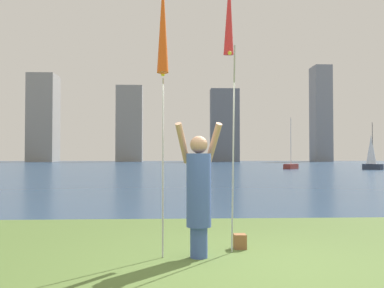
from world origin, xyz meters
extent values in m
cube|color=navy|center=(0.00, 62.14, -0.06)|extent=(120.00, 115.72, 0.12)
cube|color=#263316|center=(0.00, 4.28, -0.02)|extent=(120.00, 0.70, 0.02)
cylinder|color=#3F59A5|center=(-0.49, 0.43, 0.22)|extent=(0.25, 0.25, 0.44)
cylinder|color=#3F59A5|center=(-0.49, 0.43, 0.96)|extent=(0.35, 0.35, 1.04)
sphere|color=tan|center=(-0.49, 0.43, 1.60)|extent=(0.25, 0.25, 0.25)
cylinder|color=tan|center=(-0.71, 0.58, 1.63)|extent=(0.25, 0.40, 0.60)
cylinder|color=tan|center=(-0.26, 0.58, 1.63)|extent=(0.25, 0.40, 0.60)
cylinder|color=#B2B2B7|center=(-1.00, 0.56, 1.30)|extent=(0.02, 0.23, 2.59)
cone|color=#F25919|center=(-1.00, 0.30, 3.31)|extent=(0.16, 0.27, 1.43)
sphere|color=yellow|center=(-1.00, 0.36, 2.59)|extent=(0.06, 0.06, 0.06)
cylinder|color=#B2B2B7|center=(0.02, 0.56, 1.52)|extent=(0.02, 0.37, 3.02)
cone|color=red|center=(0.02, 0.99, 3.69)|extent=(0.16, 0.31, 1.30)
sphere|color=yellow|center=(0.02, 0.91, 3.04)|extent=(0.06, 0.06, 0.06)
cube|color=brown|center=(0.19, 1.00, 0.11)|extent=(0.19, 0.20, 0.22)
cube|color=maroon|center=(12.49, 42.40, 0.28)|extent=(2.13, 2.43, 0.55)
cylinder|color=silver|center=(12.49, 42.40, 3.14)|extent=(0.07, 0.07, 5.18)
cube|color=#333D51|center=(20.55, 39.72, 0.30)|extent=(1.72, 2.13, 0.59)
cylinder|color=#47474C|center=(20.55, 39.72, 2.81)|extent=(0.06, 0.06, 4.43)
cone|color=white|center=(20.47, 39.85, 2.15)|extent=(1.44, 1.44, 3.12)
cube|color=gray|center=(-32.85, 104.90, 10.88)|extent=(6.52, 7.69, 21.75)
cube|color=gray|center=(-11.63, 107.28, 9.75)|extent=(6.68, 4.29, 19.51)
cube|color=slate|center=(12.65, 104.05, 9.20)|extent=(7.21, 3.42, 18.41)
cube|color=gray|center=(38.72, 107.72, 12.58)|extent=(4.41, 5.98, 25.16)
camera|label=1|loc=(-0.88, -5.78, 1.44)|focal=40.88mm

